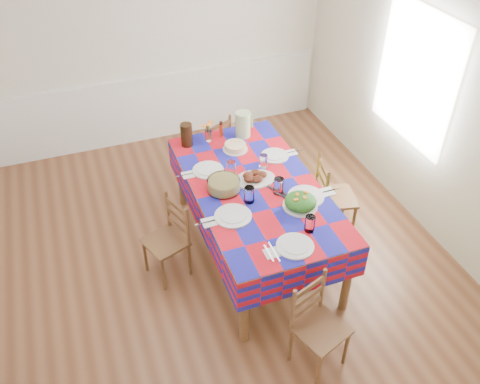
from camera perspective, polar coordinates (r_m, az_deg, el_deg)
name	(u,v)px	position (r m, az deg, el deg)	size (l,w,h in m)	color
room	(216,147)	(4.42, -2.73, 5.11)	(4.58, 5.08, 2.78)	brown
wainscot	(159,105)	(6.94, -9.04, 9.65)	(4.41, 0.06, 0.92)	white
window_right	(415,77)	(5.56, 19.08, 12.14)	(1.40, 1.40, 0.00)	white
dining_table	(255,194)	(4.85, 1.74, -0.18)	(1.17, 2.17, 0.84)	brown
setting_near_head	(300,238)	(4.23, 6.72, -5.14)	(0.51, 0.34, 0.15)	silver
setting_left_near	(238,208)	(4.48, -0.20, -1.83)	(0.60, 0.36, 0.16)	silver
setting_left_far	(216,170)	(4.95, -2.75, 2.54)	(0.56, 0.33, 0.15)	silver
setting_right_near	(297,192)	(4.68, 6.39, -0.05)	(0.63, 0.36, 0.16)	silver
setting_right_far	(271,157)	(5.13, 3.55, 3.89)	(0.53, 0.31, 0.14)	silver
meat_platter	(255,178)	(4.84, 1.64, 1.63)	(0.40, 0.29, 0.08)	silver
salad_platter	(300,202)	(4.55, 6.80, -1.13)	(0.32, 0.32, 0.13)	silver
pasta_bowl	(224,185)	(4.71, -1.85, 0.80)	(0.31, 0.31, 0.11)	white
cake	(235,147)	(5.27, -0.54, 5.08)	(0.26, 0.26, 0.07)	silver
serving_utensils	(278,190)	(4.75, 4.24, 0.26)	(0.16, 0.35, 0.01)	black
flower_vase	(208,133)	(5.40, -3.60, 6.64)	(0.14, 0.12, 0.23)	white
hot_sauce	(221,129)	(5.47, -2.13, 7.09)	(0.04, 0.04, 0.18)	red
green_pitcher	(243,124)	(5.45, 0.32, 7.61)	(0.16, 0.16, 0.28)	#A7C188
tea_pitcher	(187,135)	(5.33, -6.02, 6.41)	(0.12, 0.12, 0.25)	black
name_card	(302,257)	(4.11, 6.94, -7.25)	(0.09, 0.03, 0.02)	silver
chair_near	(317,326)	(4.22, 8.66, -14.69)	(0.48, 0.47, 0.87)	brown
chair_far	(213,147)	(6.10, -3.01, 5.03)	(0.48, 0.47, 0.86)	brown
chair_left	(169,240)	(4.90, -8.00, -5.35)	(0.46, 0.47, 0.84)	brown
chair_right	(332,197)	(5.37, 10.32, -0.57)	(0.47, 0.48, 0.91)	brown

